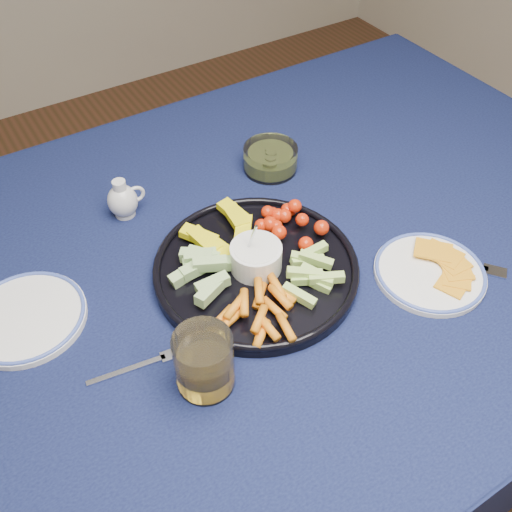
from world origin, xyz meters
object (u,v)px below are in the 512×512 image
pickle_bowl (270,159)px  dining_table (246,287)px  side_plate_extra (26,317)px  juice_tumbler (204,364)px  cheese_plate (430,271)px  crudite_platter (255,266)px  creamer_pitcher (123,200)px

pickle_bowl → dining_table: bearing=-132.8°
side_plate_extra → pickle_bowl: bearing=13.1°
pickle_bowl → juice_tumbler: size_ratio=1.11×
juice_tumbler → cheese_plate: bearing=-2.5°
crudite_platter → side_plate_extra: 0.38m
cheese_plate → juice_tumbler: (-0.43, 0.02, 0.03)m
cheese_plate → side_plate_extra: bearing=156.4°
creamer_pitcher → side_plate_extra: creamer_pitcher is taller
crudite_platter → pickle_bowl: (0.19, 0.24, 0.00)m
creamer_pitcher → pickle_bowl: (0.31, -0.03, -0.01)m
crudite_platter → side_plate_extra: bearing=163.5°
dining_table → crudite_platter: bearing=-103.0°
juice_tumbler → crudite_platter: bearing=39.7°
dining_table → pickle_bowl: pickle_bowl is taller
dining_table → pickle_bowl: (0.17, 0.19, 0.11)m
creamer_pitcher → side_plate_extra: 0.29m
dining_table → pickle_bowl: 0.28m
dining_table → cheese_plate: size_ratio=8.71×
dining_table → juice_tumbler: size_ratio=16.40×
pickle_bowl → side_plate_extra: 0.57m
crudite_platter → cheese_plate: 0.30m
crudite_platter → juice_tumbler: size_ratio=3.49×
juice_tumbler → creamer_pitcher: bearing=83.7°
pickle_bowl → side_plate_extra: bearing=-166.9°
creamer_pitcher → juice_tumbler: (-0.05, -0.41, 0.01)m
crudite_platter → side_plate_extra: (-0.37, 0.11, -0.01)m
creamer_pitcher → juice_tumbler: juice_tumbler is taller
crudite_platter → juice_tumbler: 0.23m
pickle_bowl → juice_tumbler: bearing=-133.3°
creamer_pitcher → crudite_platter: bearing=-64.1°
cheese_plate → juice_tumbler: juice_tumbler is taller
pickle_bowl → side_plate_extra: pickle_bowl is taller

